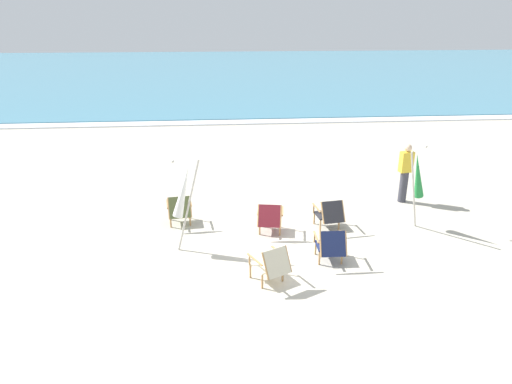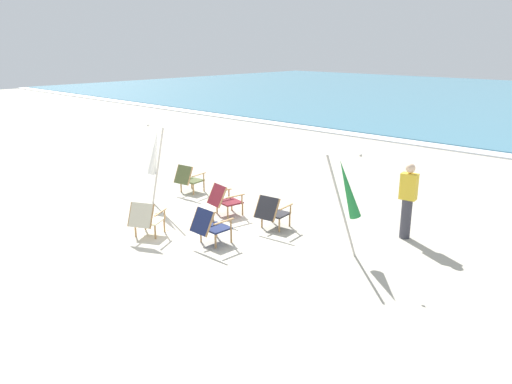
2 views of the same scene
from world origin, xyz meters
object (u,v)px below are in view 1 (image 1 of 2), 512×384
Objects in this scene: beach_chair_front_right at (270,218)px; beach_chair_front_left at (271,264)px; umbrella_furled_white at (183,192)px; person_near_chairs at (405,173)px; beach_chair_back_right at (331,245)px; beach_chair_back_left at (180,209)px; umbrella_furled_green at (418,176)px; beach_chair_far_center at (330,214)px.

beach_chair_front_left is (-0.21, -2.08, 0.00)m from beach_chair_front_right.
umbrella_furled_white is 6.19m from person_near_chairs.
beach_chair_back_right is 3.83m from beach_chair_back_left.
umbrella_furled_white is at bearing -173.70° from umbrella_furled_green.
beach_chair_back_right is at bearing -32.73° from beach_chair_back_left.
beach_chair_back_left is 6.07m from person_near_chairs.
beach_chair_front_left is (1.92, -2.73, -0.00)m from beach_chair_back_left.
beach_chair_back_right is at bearing -52.45° from beach_chair_front_right.
person_near_chairs is at bearing 23.64° from beach_chair_front_right.
umbrella_furled_white reaches higher than beach_chair_far_center.
umbrella_furled_white is at bearing 164.04° from beach_chair_back_right.
beach_chair_front_left is at bearing -41.80° from umbrella_furled_white.
beach_chair_far_center is 2.91m from person_near_chairs.
beach_chair_back_right is at bearing -102.30° from beach_chair_far_center.
beach_chair_front_left is 0.56× the size of person_near_chairs.
umbrella_furled_white is at bearing -163.30° from beach_chair_front_right.
umbrella_furled_green is (3.42, 0.02, 0.91)m from beach_chair_front_right.
beach_chair_front_left is (-1.64, -2.20, 0.00)m from beach_chair_far_center.
umbrella_furled_white reaches higher than person_near_chairs.
beach_chair_far_center is at bearing 11.59° from umbrella_furled_white.
beach_chair_back_right is 3.25m from umbrella_furled_white.
beach_chair_back_left reaches higher than beach_chair_front_left.
beach_chair_back_left is at bearing 147.27° from beach_chair_back_right.
beach_chair_front_right is 0.40× the size of umbrella_furled_green.
beach_chair_front_right is at bearing -175.47° from beach_chair_far_center.
beach_chair_front_right is 1.80m from beach_chair_back_right.
beach_chair_far_center is 1.58m from beach_chair_back_right.
beach_chair_back_right is 4.17m from person_near_chairs.
umbrella_furled_green is at bearing 31.85° from beach_chair_back_right.
beach_chair_front_left reaches higher than beach_chair_back_right.
umbrella_furled_white reaches higher than beach_chair_back_right.
beach_chair_back_left is 0.39× the size of umbrella_furled_green.
beach_chair_back_right is (-0.34, -1.54, 0.00)m from beach_chair_far_center.
umbrella_furled_green is (5.55, -0.63, 0.91)m from beach_chair_back_left.
umbrella_furled_white is at bearing -168.41° from beach_chair_far_center.
umbrella_furled_white is (-3.00, 0.86, 0.93)m from beach_chair_back_right.
beach_chair_front_right is 0.40× the size of umbrella_furled_white.
person_near_chairs reaches higher than beach_chair_back_left.
beach_chair_back_right is 0.39× the size of umbrella_furled_green.
beach_chair_front_right is at bearing 84.30° from beach_chair_front_left.
beach_chair_back_left is (-3.56, 0.53, 0.00)m from beach_chair_far_center.
umbrella_furled_white reaches higher than beach_chair_front_right.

